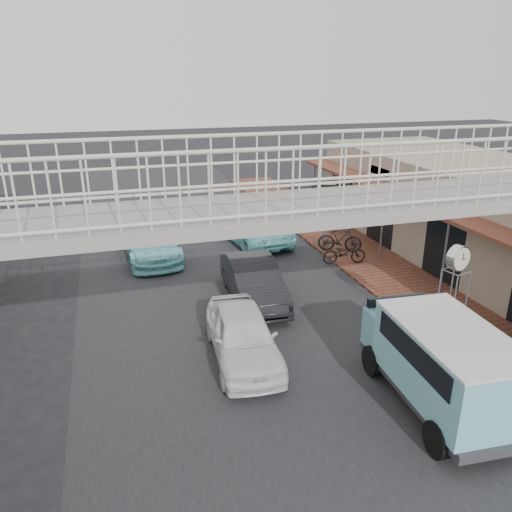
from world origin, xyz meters
TOP-DOWN VIEW (x-y plane):
  - ground at (0.00, 0.00)m, footprint 120.00×120.00m
  - road_strip at (0.00, 0.00)m, footprint 10.00×60.00m
  - sidewalk at (6.50, 3.00)m, footprint 3.00×40.00m
  - shophouse_row at (10.97, 4.00)m, footprint 7.20×18.00m
  - footbridge at (0.00, -4.00)m, footprint 16.40×2.40m
  - white_hatchback at (-0.50, -0.52)m, footprint 1.99×4.30m
  - dark_sedan at (0.83, 2.97)m, footprint 1.79×4.54m
  - angkot_curb at (2.63, 9.06)m, footprint 2.89×5.12m
  - angkot_far at (-2.15, 8.46)m, footprint 2.43×5.26m
  - angkot_van at (3.29, -3.90)m, footprint 2.29×4.52m
  - motorcycle_near at (5.30, 5.05)m, footprint 1.84×0.89m
  - motorcycle_far at (5.77, 6.45)m, footprint 1.90×1.35m
  - street_clock at (5.30, -1.54)m, footprint 0.76×0.69m
  - arrow_sign at (5.97, 6.58)m, footprint 1.98×1.31m

SIDE VIEW (x-z plane):
  - ground at x=0.00m, z-range 0.00..0.00m
  - road_strip at x=0.00m, z-range 0.00..0.01m
  - sidewalk at x=6.50m, z-range 0.00..0.10m
  - motorcycle_near at x=5.30m, z-range 0.10..1.03m
  - motorcycle_far at x=5.77m, z-range 0.10..1.22m
  - angkot_curb at x=2.63m, z-range 0.00..1.35m
  - white_hatchback at x=-0.50m, z-range 0.00..1.43m
  - dark_sedan at x=0.83m, z-range 0.00..1.47m
  - angkot_far at x=-2.15m, z-range 0.00..1.49m
  - angkot_van at x=3.29m, z-range 0.29..2.45m
  - shophouse_row at x=10.97m, z-range 0.01..4.01m
  - street_clock at x=5.30m, z-range 1.07..4.02m
  - arrow_sign at x=5.97m, z-range 1.11..4.39m
  - footbridge at x=0.00m, z-range 0.01..6.35m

